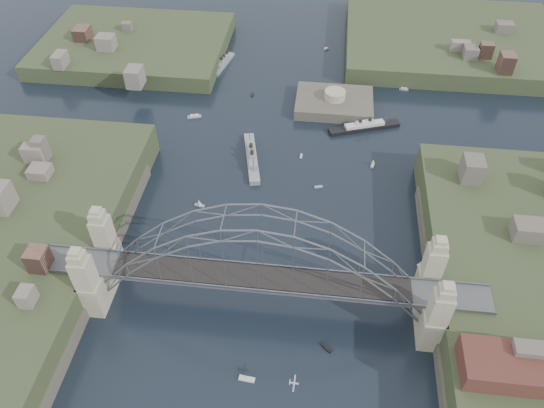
% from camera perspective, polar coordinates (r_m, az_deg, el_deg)
% --- Properties ---
extents(ground, '(500.00, 500.00, 0.00)m').
position_cam_1_polar(ground, '(104.13, -1.17, -10.89)').
color(ground, black).
rests_on(ground, ground).
extents(bridge, '(84.00, 13.80, 24.60)m').
position_cam_1_polar(bridge, '(94.24, -1.28, -6.64)').
color(bridge, '#525255').
rests_on(bridge, ground).
extents(headland_nw, '(60.00, 45.00, 9.00)m').
position_cam_1_polar(headland_nw, '(186.75, -14.75, 15.98)').
color(headland_nw, '#354124').
rests_on(headland_nw, ground).
extents(headland_ne, '(70.00, 55.00, 9.50)m').
position_cam_1_polar(headland_ne, '(193.02, 18.99, 16.09)').
color(headland_ne, '#354124').
rests_on(headland_ne, ground).
extents(fort_island, '(22.00, 16.00, 9.40)m').
position_cam_1_polar(fort_island, '(154.60, 6.78, 10.41)').
color(fort_island, '#4D493D').
rests_on(fort_island, ground).
extents(wharf_shed, '(20.00, 8.00, 4.00)m').
position_cam_1_polar(wharf_shed, '(94.56, 26.09, -15.90)').
color(wharf_shed, '#592D26').
rests_on(wharf_shed, shore_east).
extents(naval_cruiser_near, '(6.89, 19.57, 5.85)m').
position_cam_1_polar(naval_cruiser_near, '(133.66, -2.24, 5.13)').
color(naval_cruiser_near, '#959C9D').
rests_on(naval_cruiser_near, ground).
extents(naval_cruiser_far, '(5.00, 14.26, 4.78)m').
position_cam_1_polar(naval_cruiser_far, '(173.83, -5.35, 15.11)').
color(naval_cruiser_far, '#959C9D').
rests_on(naval_cruiser_far, ground).
extents(ocean_liner, '(19.75, 9.33, 4.91)m').
position_cam_1_polar(ocean_liner, '(146.43, 10.10, 8.34)').
color(ocean_liner, black).
rests_on(ocean_liner, ground).
extents(aeroplane, '(1.55, 2.92, 0.42)m').
position_cam_1_polar(aeroplane, '(87.98, 2.34, -19.06)').
color(aeroplane, '#BABDC2').
extents(small_boat_a, '(2.48, 1.25, 2.38)m').
position_cam_1_polar(small_boat_a, '(122.28, -8.00, 0.07)').
color(small_boat_a, silver).
rests_on(small_boat_a, ground).
extents(small_boat_b, '(2.16, 1.25, 0.45)m').
position_cam_1_polar(small_boat_b, '(126.75, 5.12, 1.87)').
color(small_boat_b, silver).
rests_on(small_boat_b, ground).
extents(small_boat_c, '(2.93, 1.22, 0.45)m').
position_cam_1_polar(small_boat_c, '(95.99, -2.78, -18.65)').
color(small_boat_c, silver).
rests_on(small_boat_c, ground).
extents(small_boat_d, '(1.21, 2.43, 2.38)m').
position_cam_1_polar(small_boat_d, '(134.34, 11.02, 4.43)').
color(small_boat_d, silver).
rests_on(small_boat_d, ground).
extents(small_boat_e, '(4.14, 2.41, 1.43)m').
position_cam_1_polar(small_boat_e, '(150.69, -8.52, 9.49)').
color(small_boat_e, silver).
rests_on(small_boat_e, ground).
extents(small_boat_f, '(0.59, 1.62, 0.45)m').
position_cam_1_polar(small_boat_f, '(135.32, 3.22, 5.25)').
color(small_boat_f, silver).
rests_on(small_boat_f, ground).
extents(small_boat_h, '(0.69, 1.93, 0.45)m').
position_cam_1_polar(small_boat_h, '(158.72, -2.16, 11.91)').
color(small_boat_h, silver).
rests_on(small_boat_h, ground).
extents(small_boat_i, '(2.68, 1.94, 1.43)m').
position_cam_1_polar(small_boat_i, '(114.21, 16.27, -6.36)').
color(small_boat_i, silver).
rests_on(small_boat_i, ground).
extents(small_boat_k, '(1.81, 1.49, 1.43)m').
position_cam_1_polar(small_boat_k, '(183.53, 5.97, 16.60)').
color(small_boat_k, silver).
rests_on(small_boat_k, ground).
extents(small_boat_l, '(1.39, 2.78, 2.38)m').
position_cam_1_polar(small_boat_l, '(129.42, -18.71, 0.67)').
color(small_boat_l, silver).
rests_on(small_boat_l, ground).
extents(small_boat_m, '(2.28, 2.14, 0.45)m').
position_cam_1_polar(small_boat_m, '(99.31, 5.99, -15.40)').
color(small_boat_m, silver).
rests_on(small_boat_m, ground).
extents(small_boat_n, '(2.86, 1.24, 1.43)m').
position_cam_1_polar(small_boat_n, '(165.86, 14.27, 12.14)').
color(small_boat_n, silver).
rests_on(small_boat_n, ground).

